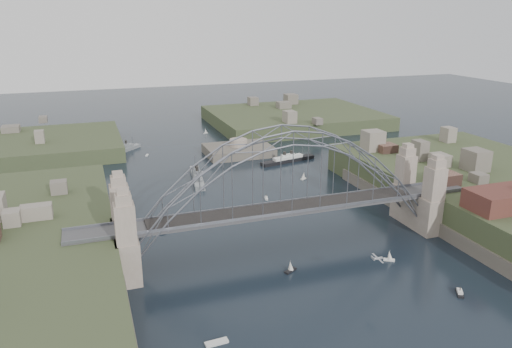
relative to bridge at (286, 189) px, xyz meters
The scene contains 24 objects.
ground 12.32m from the bridge, ahead, with size 500.00×500.00×0.00m, color black.
bridge is the anchor object (origin of this frame).
shore_east 58.25m from the bridge, ahead, with size 50.50×90.00×12.00m.
headland_nw 110.41m from the bridge, 120.07° to the left, with size 60.00×45.00×9.00m, color #374225.
headland_ne 121.38m from the bridge, 65.56° to the left, with size 70.00×55.00×9.50m, color #374225.
fort_island 72.14m from the bridge, 80.27° to the left, with size 22.00×16.00×9.40m.
naval_cruiser_near 49.73m from the bridge, 98.84° to the left, with size 5.29×19.99×5.95m.
naval_cruiser_far 90.93m from the bridge, 105.58° to the left, with size 11.98×12.16×5.06m.
ocean_liner 62.36m from the bridge, 66.57° to the left, with size 19.70×7.11×4.81m.
aeroplane 23.86m from the bridge, 72.54° to the right, with size 1.90×3.55×0.51m.
small_boat_a 29.23m from the bridge, 146.81° to the left, with size 2.20×1.65×0.45m.
small_boat_b 29.75m from the bridge, 77.71° to the left, with size 1.08×2.12×1.43m.
small_boat_c 15.74m from the bridge, 107.54° to the right, with size 2.77×2.08×2.38m.
small_boat_d 45.25m from the bridge, 60.45° to the left, with size 2.02×1.45×2.38m.
small_boat_e 58.68m from the bridge, 120.04° to the left, with size 3.30×2.51×0.45m.
small_boat_f 55.31m from the bridge, 94.75° to the left, with size 0.96×1.83×0.45m.
small_boat_g 36.02m from the bridge, 52.46° to the right, with size 2.29×2.92×1.43m.
small_boat_h 81.65m from the bridge, 102.59° to the left, with size 1.34×2.23×0.45m.
small_boat_i 33.95m from the bridge, 36.61° to the left, with size 2.36×1.56×0.45m.
small_boat_j 35.92m from the bridge, 129.53° to the right, with size 3.46×1.34×0.45m.
small_boat_k 105.55m from the bridge, 85.08° to the left, with size 2.06×1.88×2.38m.
small_boat_l 55.24m from the bridge, 138.46° to the left, with size 1.77×2.28×2.38m.
small_boat_m 23.61m from the bridge, 37.77° to the right, with size 2.16×1.74×2.38m.
small_boat_n 92.78m from the bridge, 68.37° to the left, with size 2.47×2.06×1.43m.
Camera 1 is at (-36.03, -84.41, 44.71)m, focal length 34.58 mm.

